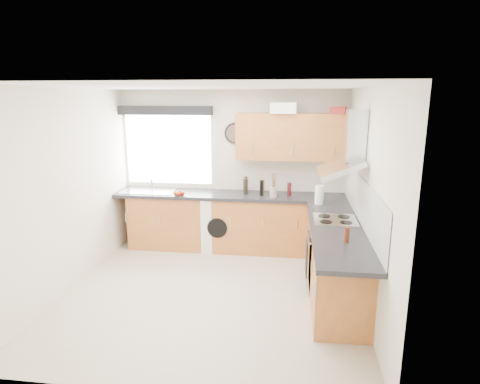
# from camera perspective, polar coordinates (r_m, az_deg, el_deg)

# --- Properties ---
(ground_plane) EXTENTS (3.60, 3.60, 0.00)m
(ground_plane) POSITION_cam_1_polar(r_m,az_deg,el_deg) (5.20, -4.06, -14.00)
(ground_plane) COLOR beige
(ceiling) EXTENTS (3.60, 3.60, 0.02)m
(ceiling) POSITION_cam_1_polar(r_m,az_deg,el_deg) (4.62, -4.59, 14.72)
(ceiling) COLOR white
(ceiling) RESTS_ON wall_back
(wall_back) EXTENTS (3.60, 0.02, 2.50)m
(wall_back) POSITION_cam_1_polar(r_m,az_deg,el_deg) (6.49, -1.11, 3.28)
(wall_back) COLOR silver
(wall_back) RESTS_ON ground_plane
(wall_front) EXTENTS (3.60, 0.02, 2.50)m
(wall_front) POSITION_cam_1_polar(r_m,az_deg,el_deg) (3.10, -11.09, -8.47)
(wall_front) COLOR silver
(wall_front) RESTS_ON ground_plane
(wall_left) EXTENTS (0.02, 3.60, 2.50)m
(wall_left) POSITION_cam_1_polar(r_m,az_deg,el_deg) (5.41, -23.32, 0.12)
(wall_left) COLOR silver
(wall_left) RESTS_ON ground_plane
(wall_right) EXTENTS (0.02, 3.60, 2.50)m
(wall_right) POSITION_cam_1_polar(r_m,az_deg,el_deg) (4.74, 17.53, -1.16)
(wall_right) COLOR silver
(wall_right) RESTS_ON ground_plane
(window) EXTENTS (1.40, 0.02, 1.10)m
(window) POSITION_cam_1_polar(r_m,az_deg,el_deg) (6.67, -10.14, 5.96)
(window) COLOR white
(window) RESTS_ON wall_back
(window_blind) EXTENTS (1.50, 0.18, 0.14)m
(window_blind) POSITION_cam_1_polar(r_m,az_deg,el_deg) (6.54, -10.61, 11.34)
(window_blind) COLOR black
(window_blind) RESTS_ON wall_back
(splashback) EXTENTS (0.01, 3.00, 0.54)m
(splashback) POSITION_cam_1_polar(r_m,az_deg,el_deg) (5.04, 16.79, -1.08)
(splashback) COLOR white
(splashback) RESTS_ON wall_right
(base_cab_back) EXTENTS (3.00, 0.58, 0.86)m
(base_cab_back) POSITION_cam_1_polar(r_m,az_deg,el_deg) (6.43, -2.34, -4.37)
(base_cab_back) COLOR #A45E2A
(base_cab_back) RESTS_ON ground_plane
(base_cab_corner) EXTENTS (0.60, 0.60, 0.86)m
(base_cab_corner) POSITION_cam_1_polar(r_m,az_deg,el_deg) (6.36, 12.06, -4.87)
(base_cab_corner) COLOR #A45E2A
(base_cab_corner) RESTS_ON ground_plane
(base_cab_right) EXTENTS (0.58, 2.10, 0.86)m
(base_cab_right) POSITION_cam_1_polar(r_m,az_deg,el_deg) (5.10, 13.34, -9.61)
(base_cab_right) COLOR #A45E2A
(base_cab_right) RESTS_ON ground_plane
(worktop_back) EXTENTS (3.60, 0.62, 0.05)m
(worktop_back) POSITION_cam_1_polar(r_m,az_deg,el_deg) (6.28, -1.50, -0.48)
(worktop_back) COLOR black
(worktop_back) RESTS_ON base_cab_back
(worktop_right) EXTENTS (0.62, 2.42, 0.05)m
(worktop_right) POSITION_cam_1_polar(r_m,az_deg,el_deg) (4.80, 13.69, -5.29)
(worktop_right) COLOR black
(worktop_right) RESTS_ON base_cab_right
(sink) EXTENTS (0.84, 0.46, 0.10)m
(sink) POSITION_cam_1_polar(r_m,az_deg,el_deg) (6.60, -12.99, 0.44)
(sink) COLOR silver
(sink) RESTS_ON worktop_back
(oven) EXTENTS (0.56, 0.58, 0.85)m
(oven) POSITION_cam_1_polar(r_m,az_deg,el_deg) (5.24, 13.06, -9.02)
(oven) COLOR black
(oven) RESTS_ON ground_plane
(hob_plate) EXTENTS (0.52, 0.52, 0.01)m
(hob_plate) POSITION_cam_1_polar(r_m,az_deg,el_deg) (5.07, 13.36, -3.87)
(hob_plate) COLOR silver
(hob_plate) RESTS_ON worktop_right
(extractor_hood) EXTENTS (0.52, 0.78, 0.66)m
(extractor_hood) POSITION_cam_1_polar(r_m,az_deg,el_deg) (4.90, 15.06, 5.67)
(extractor_hood) COLOR silver
(extractor_hood) RESTS_ON wall_right
(upper_cabinets) EXTENTS (1.70, 0.35, 0.70)m
(upper_cabinets) POSITION_cam_1_polar(r_m,az_deg,el_deg) (6.17, 7.46, 7.80)
(upper_cabinets) COLOR #A45E2A
(upper_cabinets) RESTS_ON wall_back
(washing_machine) EXTENTS (0.66, 0.65, 0.87)m
(washing_machine) POSITION_cam_1_polar(r_m,az_deg,el_deg) (6.44, -2.77, -4.30)
(washing_machine) COLOR white
(washing_machine) RESTS_ON ground_plane
(wall_clock) EXTENTS (0.33, 0.04, 0.33)m
(wall_clock) POSITION_cam_1_polar(r_m,az_deg,el_deg) (6.37, -0.74, 8.34)
(wall_clock) COLOR black
(wall_clock) RESTS_ON wall_back
(casserole) EXTENTS (0.40, 0.30, 0.16)m
(casserole) POSITION_cam_1_polar(r_m,az_deg,el_deg) (6.04, 6.27, 11.79)
(casserole) COLOR white
(casserole) RESTS_ON upper_cabinets
(storage_box) EXTENTS (0.26, 0.23, 0.10)m
(storage_box) POSITION_cam_1_polar(r_m,az_deg,el_deg) (6.08, 13.83, 11.22)
(storage_box) COLOR #AA2522
(storage_box) RESTS_ON upper_cabinets
(utensil_pot) EXTENTS (0.12, 0.12, 0.16)m
(utensil_pot) POSITION_cam_1_polar(r_m,az_deg,el_deg) (6.04, 4.80, -0.07)
(utensil_pot) COLOR gray
(utensil_pot) RESTS_ON worktop_back
(kitchen_roll) EXTENTS (0.15, 0.15, 0.27)m
(kitchen_roll) POSITION_cam_1_polar(r_m,az_deg,el_deg) (5.74, 11.21, -0.41)
(kitchen_roll) COLOR white
(kitchen_roll) RESTS_ON worktop_right
(tomato_cluster) EXTENTS (0.15, 0.15, 0.07)m
(tomato_cluster) POSITION_cam_1_polar(r_m,az_deg,el_deg) (6.23, -8.65, -0.17)
(tomato_cluster) COLOR #B81B05
(tomato_cluster) RESTS_ON worktop_back
(jar_0) EXTENTS (0.05, 0.05, 0.24)m
(jar_0) POSITION_cam_1_polar(r_m,az_deg,el_deg) (6.39, 0.83, 1.12)
(jar_0) COLOR black
(jar_0) RESTS_ON worktop_back
(jar_1) EXTENTS (0.06, 0.06, 0.23)m
(jar_1) POSITION_cam_1_polar(r_m,az_deg,el_deg) (6.19, 3.19, 0.66)
(jar_1) COLOR brown
(jar_1) RESTS_ON worktop_back
(jar_2) EXTENTS (0.04, 0.04, 0.18)m
(jar_2) POSITION_cam_1_polar(r_m,az_deg,el_deg) (6.12, 4.46, 0.25)
(jar_2) COLOR #A59F8D
(jar_2) RESTS_ON worktop_back
(jar_3) EXTENTS (0.05, 0.05, 0.24)m
(jar_3) POSITION_cam_1_polar(r_m,az_deg,el_deg) (6.14, 3.05, 0.57)
(jar_3) COLOR black
(jar_3) RESTS_ON worktop_back
(jar_4) EXTENTS (0.06, 0.06, 0.20)m
(jar_4) POSITION_cam_1_polar(r_m,az_deg,el_deg) (6.19, 7.01, 0.41)
(jar_4) COLOR #4F1014
(jar_4) RESTS_ON worktop_back
(jar_5) EXTENTS (0.08, 0.08, 0.24)m
(jar_5) POSITION_cam_1_polar(r_m,az_deg,el_deg) (6.23, 0.79, 0.80)
(jar_5) COLOR black
(jar_5) RESTS_ON worktop_back
(bottle_0) EXTENTS (0.06, 0.06, 0.17)m
(bottle_0) POSITION_cam_1_polar(r_m,az_deg,el_deg) (4.33, 14.95, -5.89)
(bottle_0) COLOR #582212
(bottle_0) RESTS_ON worktop_right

